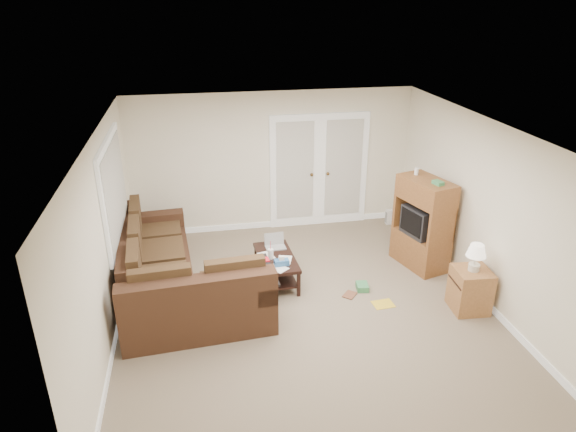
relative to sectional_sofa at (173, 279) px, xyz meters
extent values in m
plane|color=gray|center=(1.77, -0.52, -0.35)|extent=(5.50, 5.50, 0.00)
cube|color=white|center=(1.77, -0.52, 2.15)|extent=(5.00, 5.50, 0.02)
cube|color=white|center=(-0.73, -0.52, 0.90)|extent=(0.02, 5.50, 2.50)
cube|color=white|center=(4.27, -0.52, 0.90)|extent=(0.02, 5.50, 2.50)
cube|color=white|center=(1.77, 2.23, 0.90)|extent=(5.00, 0.02, 2.50)
cube|color=white|center=(1.77, -3.27, 0.90)|extent=(5.00, 0.02, 2.50)
cube|color=white|center=(2.17, 2.20, 0.67)|extent=(0.90, 0.04, 2.13)
cube|color=white|center=(3.07, 2.20, 0.67)|extent=(0.90, 0.04, 2.13)
cube|color=silver|center=(2.17, 2.17, 0.72)|extent=(0.68, 0.02, 1.80)
cube|color=silver|center=(3.07, 2.17, 0.72)|extent=(0.68, 0.02, 1.80)
cube|color=white|center=(-0.70, 0.48, 1.20)|extent=(0.04, 1.92, 1.42)
cube|color=silver|center=(-0.67, 0.48, 1.20)|extent=(0.02, 1.74, 1.24)
cube|color=#422819|center=(-0.24, 0.53, -0.13)|extent=(1.12, 2.51, 0.45)
cube|color=#422819|center=(-0.59, 0.51, 0.32)|extent=(0.42, 2.46, 0.46)
cube|color=#422819|center=(-0.31, 1.62, 0.21)|extent=(0.97, 0.32, 0.23)
cube|color=#4A331D|center=(-0.15, 0.53, 0.16)|extent=(0.80, 2.38, 0.13)
cube|color=#422819|center=(0.32, -0.66, -0.13)|extent=(1.98, 1.09, 0.45)
cube|color=#422819|center=(0.35, -1.01, 0.32)|extent=(1.93, 0.38, 0.46)
cube|color=#422819|center=(1.15, -0.60, 0.21)|extent=(0.32, 0.97, 0.23)
cube|color=#4A331D|center=(0.32, -0.58, 0.16)|extent=(1.85, 0.76, 0.13)
cube|color=black|center=(1.15, -0.60, 0.34)|extent=(0.40, 0.87, 0.03)
cube|color=red|center=(1.14, -0.37, 0.36)|extent=(0.35, 0.15, 0.02)
cube|color=black|center=(1.50, 0.26, 0.05)|extent=(0.57, 1.06, 0.05)
cube|color=black|center=(1.50, 0.26, -0.21)|extent=(0.49, 0.98, 0.03)
cylinder|color=white|center=(1.41, 0.21, 0.14)|extent=(0.08, 0.08, 0.15)
cylinder|color=red|center=(1.41, 0.21, 0.29)|extent=(0.01, 0.01, 0.13)
cube|color=#30629C|center=(1.54, -0.02, 0.11)|extent=(0.21, 0.12, 0.08)
cube|color=white|center=(1.51, 0.16, 0.07)|extent=(0.37, 0.58, 0.00)
cube|color=brown|center=(3.83, 0.35, -0.09)|extent=(0.72, 1.00, 0.54)
cube|color=brown|center=(3.83, 0.35, 0.90)|extent=(0.72, 1.00, 0.36)
cube|color=black|center=(3.82, 0.35, 0.41)|extent=(0.56, 0.63, 0.45)
cube|color=black|center=(3.61, 0.29, 0.43)|extent=(0.13, 0.45, 0.36)
cube|color=#3E8951|center=(3.89, 0.14, 1.11)|extent=(0.15, 0.18, 0.05)
cylinder|color=white|center=(3.76, 0.61, 1.13)|extent=(0.06, 0.06, 0.11)
cube|color=#A56D3C|center=(3.97, -0.97, -0.05)|extent=(0.50, 0.50, 0.61)
cylinder|color=beige|center=(3.97, -0.97, 0.30)|extent=(0.15, 0.15, 0.09)
cylinder|color=beige|center=(3.97, -0.97, 0.41)|extent=(0.03, 0.03, 0.13)
cone|color=#F1E4D0|center=(3.97, -0.97, 0.55)|extent=(0.26, 0.26, 0.17)
cube|color=white|center=(3.93, 1.93, -0.21)|extent=(0.11, 0.09, 0.28)
cube|color=yellow|center=(2.87, -0.65, -0.35)|extent=(0.31, 0.25, 0.01)
cube|color=#3E8951|center=(2.71, -0.21, -0.31)|extent=(0.19, 0.24, 0.09)
imported|color=brown|center=(2.42, -0.29, -0.35)|extent=(0.26, 0.26, 0.02)
camera|label=1|loc=(0.43, -6.39, 3.66)|focal=32.00mm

